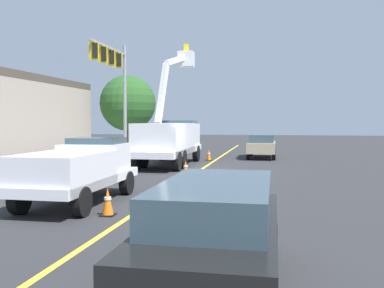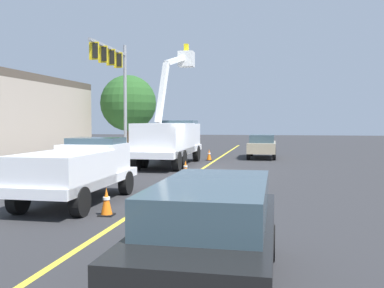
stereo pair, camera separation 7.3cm
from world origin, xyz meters
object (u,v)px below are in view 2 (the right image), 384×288
at_px(service_pickup_truck, 78,169).
at_px(trailing_sedan, 212,228).
at_px(traffic_cone_mid_front, 185,168).
at_px(traffic_cone_leading, 106,202).
at_px(utility_bucket_truck, 170,138).
at_px(traffic_cone_mid_rear, 209,155).
at_px(passing_minivan, 262,144).
at_px(traffic_signal_mast, 115,74).

height_order(service_pickup_truck, trailing_sedan, service_pickup_truck).
bearing_deg(traffic_cone_mid_front, traffic_cone_leading, 175.98).
distance_m(service_pickup_truck, traffic_cone_leading, 2.33).
height_order(utility_bucket_truck, trailing_sedan, utility_bucket_truck).
bearing_deg(traffic_cone_mid_rear, service_pickup_truck, 171.77).
distance_m(utility_bucket_truck, passing_minivan, 8.13).
bearing_deg(traffic_signal_mast, traffic_cone_leading, -161.24).
distance_m(utility_bucket_truck, trailing_sedan, 19.07).
distance_m(trailing_sedan, traffic_signal_mast, 22.20).
xyz_separation_m(passing_minivan, trailing_sedan, (-24.48, 0.66, 0.00)).
height_order(traffic_cone_leading, traffic_signal_mast, traffic_signal_mast).
distance_m(passing_minivan, traffic_cone_mid_front, 11.52).
xyz_separation_m(utility_bucket_truck, traffic_cone_mid_front, (-4.91, -1.83, -1.24)).
distance_m(service_pickup_truck, traffic_cone_mid_rear, 15.80).
relative_size(traffic_cone_mid_rear, traffic_signal_mast, 0.10).
relative_size(service_pickup_truck, passing_minivan, 1.17).
bearing_deg(traffic_cone_mid_rear, utility_bucket_truck, 151.02).
relative_size(utility_bucket_truck, service_pickup_truck, 1.46).
relative_size(service_pickup_truck, traffic_cone_leading, 7.19).
bearing_deg(passing_minivan, traffic_cone_mid_rear, 126.26).
relative_size(trailing_sedan, traffic_signal_mast, 0.62).
xyz_separation_m(passing_minivan, traffic_cone_leading, (-19.76, 4.20, -0.59)).
height_order(service_pickup_truck, traffic_cone_mid_rear, service_pickup_truck).
distance_m(traffic_cone_leading, traffic_cone_mid_rear, 17.20).
distance_m(traffic_cone_mid_front, traffic_cone_mid_rear, 8.36).
relative_size(trailing_sedan, traffic_cone_leading, 6.17).
bearing_deg(traffic_signal_mast, trailing_sedan, -156.39).
height_order(utility_bucket_truck, traffic_cone_leading, utility_bucket_truck).
bearing_deg(passing_minivan, traffic_signal_mast, 116.18).
bearing_deg(passing_minivan, service_pickup_truck, 162.41).
relative_size(service_pickup_truck, trailing_sedan, 1.17).
bearing_deg(passing_minivan, traffic_cone_mid_front, 161.84).
height_order(service_pickup_truck, traffic_signal_mast, traffic_signal_mast).
distance_m(service_pickup_truck, traffic_signal_mast, 14.78).
bearing_deg(traffic_cone_leading, service_pickup_truck, 44.87).
xyz_separation_m(utility_bucket_truck, traffic_cone_mid_rear, (3.45, -1.91, -1.25)).
distance_m(utility_bucket_truck, traffic_cone_mid_rear, 4.14).
height_order(passing_minivan, traffic_cone_mid_rear, passing_minivan).
relative_size(passing_minivan, traffic_signal_mast, 0.62).
height_order(trailing_sedan, traffic_signal_mast, traffic_signal_mast).
height_order(trailing_sedan, traffic_cone_leading, trailing_sedan).
bearing_deg(trailing_sedan, passing_minivan, -1.55).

